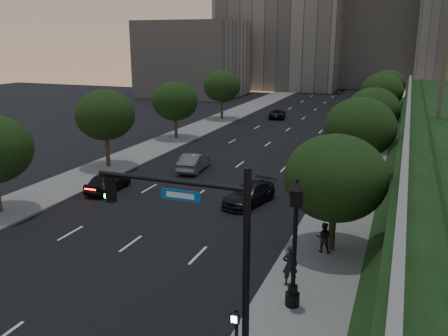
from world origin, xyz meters
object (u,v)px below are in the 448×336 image
at_px(sedan_mid_left, 194,162).
at_px(sedan_far_right, 345,130).
at_px(sedan_near_left, 108,181).
at_px(pedestrian_a, 290,265).
at_px(traffic_signal_mast, 215,262).
at_px(pedestrian_b, 324,237).
at_px(street_lamp, 294,250).
at_px(sedan_near_right, 249,194).
at_px(pedestrian_c, 341,202).
at_px(sedan_far_left, 277,114).

relative_size(sedan_mid_left, sedan_far_right, 1.13).
relative_size(sedan_near_left, pedestrian_a, 2.29).
height_order(sedan_near_left, pedestrian_a, pedestrian_a).
relative_size(traffic_signal_mast, sedan_near_left, 1.63).
relative_size(traffic_signal_mast, pedestrian_a, 3.73).
distance_m(sedan_near_left, pedestrian_b, 17.25).
xyz_separation_m(street_lamp, sedan_far_right, (-2.65, 37.88, -1.94)).
height_order(sedan_far_right, pedestrian_b, pedestrian_b).
distance_m(traffic_signal_mast, pedestrian_b, 10.21).
height_order(street_lamp, sedan_mid_left, street_lamp).
relative_size(sedan_near_right, pedestrian_a, 2.54).
relative_size(street_lamp, sedan_near_left, 1.31).
relative_size(sedan_mid_left, pedestrian_c, 2.76).
xyz_separation_m(sedan_near_left, pedestrian_b, (16.51, -4.99, 0.22)).
relative_size(sedan_far_right, pedestrian_b, 2.55).
bearing_deg(pedestrian_a, sedan_mid_left, -73.71).
relative_size(sedan_mid_left, pedestrian_a, 2.46).
height_order(sedan_near_left, sedan_near_right, sedan_near_left).
xyz_separation_m(sedan_far_left, sedan_far_right, (10.46, -9.13, 0.06)).
relative_size(street_lamp, pedestrian_a, 2.99).
relative_size(sedan_near_left, pedestrian_b, 2.68).
height_order(sedan_near_right, pedestrian_a, pedestrian_a).
relative_size(sedan_near_right, pedestrian_b, 2.97).
distance_m(street_lamp, pedestrian_b, 5.83).
bearing_deg(sedan_far_right, sedan_near_left, -135.93).
xyz_separation_m(sedan_near_left, pedestrian_c, (16.59, 0.71, 0.26)).
bearing_deg(pedestrian_b, sedan_far_right, -88.63).
bearing_deg(pedestrian_c, sedan_near_right, 5.82).
height_order(sedan_near_left, sedan_far_right, sedan_near_left).
relative_size(sedan_far_left, sedan_near_right, 0.96).
relative_size(pedestrian_a, pedestrian_b, 1.17).
relative_size(traffic_signal_mast, pedestrian_b, 4.37).
bearing_deg(sedan_far_left, traffic_signal_mast, 92.39).
distance_m(sedan_far_left, pedestrian_c, 38.21).
bearing_deg(sedan_far_right, sedan_far_left, 119.33).
xyz_separation_m(street_lamp, sedan_near_left, (-16.19, 10.57, -1.90)).
distance_m(sedan_near_left, pedestrian_c, 16.60).
xyz_separation_m(sedan_mid_left, sedan_far_left, (-0.50, 29.10, -0.13)).
bearing_deg(sedan_mid_left, pedestrian_c, 147.57).
height_order(traffic_signal_mast, pedestrian_a, traffic_signal_mast).
height_order(street_lamp, sedan_far_right, street_lamp).
bearing_deg(street_lamp, sedan_far_left, 105.59).
bearing_deg(traffic_signal_mast, sedan_far_left, 102.52).
xyz_separation_m(sedan_near_left, sedan_far_left, (3.07, 36.44, -0.10)).
distance_m(traffic_signal_mast, street_lamp, 4.54).
height_order(traffic_signal_mast, pedestrian_c, traffic_signal_mast).
bearing_deg(pedestrian_b, sedan_near_left, -20.71).
bearing_deg(sedan_near_left, pedestrian_b, 161.00).
distance_m(street_lamp, sedan_near_right, 13.05).
distance_m(sedan_near_left, sedan_far_left, 36.57).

